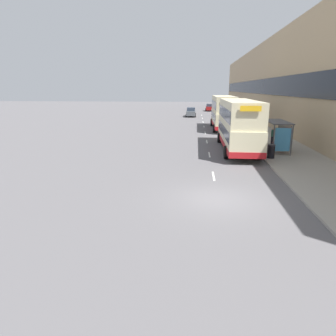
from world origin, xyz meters
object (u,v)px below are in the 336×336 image
(bus_shelter, at_px, (280,131))
(double_decker_bus_ahead, at_px, (223,112))
(pedestrian_1, at_px, (259,134))
(car_1, at_px, (191,112))
(litter_bin, at_px, (271,151))
(double_decker_bus_near, at_px, (238,124))
(car_0, at_px, (210,107))
(pedestrian_at_shelter, at_px, (273,136))

(bus_shelter, relative_size, double_decker_bus_ahead, 0.40)
(pedestrian_1, bearing_deg, car_1, 104.12)
(bus_shelter, bearing_deg, pedestrian_1, 99.45)
(bus_shelter, xyz_separation_m, litter_bin, (-1.22, -2.69, -1.21))
(double_decker_bus_near, relative_size, car_1, 2.42)
(double_decker_bus_near, xyz_separation_m, car_1, (-4.61, 32.15, -1.43))
(car_1, height_order, pedestrian_1, car_1)
(car_1, distance_m, litter_bin, 36.25)
(car_0, bearing_deg, litter_bin, -87.24)
(litter_bin, bearing_deg, car_0, 92.76)
(pedestrian_at_shelter, bearing_deg, car_0, 95.02)
(car_0, distance_m, pedestrian_at_shelter, 44.91)
(double_decker_bus_ahead, xyz_separation_m, litter_bin, (2.16, -17.58, -1.61))
(litter_bin, bearing_deg, car_1, 100.63)
(pedestrian_1, relative_size, litter_bin, 1.49)
(double_decker_bus_near, height_order, double_decker_bus_ahead, same)
(bus_shelter, xyz_separation_m, car_1, (-7.91, 32.94, -1.02))
(car_1, bearing_deg, pedestrian_at_shelter, 105.35)
(double_decker_bus_near, distance_m, car_1, 32.51)
(bus_shelter, height_order, car_1, bus_shelter)
(car_1, distance_m, pedestrian_1, 29.36)
(pedestrian_at_shelter, bearing_deg, litter_bin, -104.17)
(pedestrian_at_shelter, bearing_deg, double_decker_bus_ahead, 107.31)
(pedestrian_at_shelter, xyz_separation_m, litter_bin, (-1.48, -5.87, -0.28))
(litter_bin, bearing_deg, pedestrian_at_shelter, 75.83)
(car_0, bearing_deg, pedestrian_at_shelter, -84.98)
(car_0, bearing_deg, car_1, -105.80)
(pedestrian_1, bearing_deg, pedestrian_at_shelter, -51.97)
(double_decker_bus_ahead, relative_size, car_0, 2.66)
(pedestrian_at_shelter, distance_m, litter_bin, 6.06)
(double_decker_bus_ahead, bearing_deg, pedestrian_1, -75.77)
(bus_shelter, xyz_separation_m, car_0, (-3.67, 47.93, -1.03))
(car_0, relative_size, car_1, 0.86)
(double_decker_bus_near, relative_size, litter_bin, 10.45)
(bus_shelter, height_order, litter_bin, bus_shelter)
(bus_shelter, bearing_deg, double_decker_bus_near, 166.59)
(bus_shelter, height_order, pedestrian_1, bus_shelter)
(double_decker_bus_near, xyz_separation_m, car_0, (-0.37, 47.14, -1.44))
(double_decker_bus_near, xyz_separation_m, litter_bin, (2.08, -3.47, -1.62))
(bus_shelter, distance_m, pedestrian_1, 4.63)
(bus_shelter, relative_size, car_1, 0.93)
(bus_shelter, distance_m, double_decker_bus_near, 3.41)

